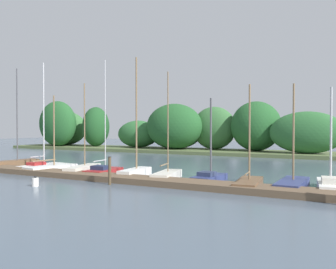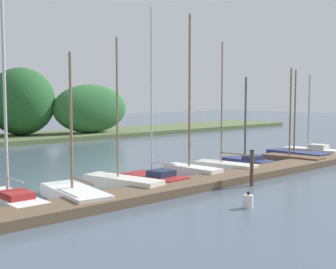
# 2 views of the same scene
# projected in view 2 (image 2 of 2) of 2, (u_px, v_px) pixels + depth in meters

# --- Properties ---
(dock_pier) EXTENTS (27.20, 1.80, 0.35)m
(dock_pier) POSITION_uv_depth(u_px,v_px,m) (226.00, 178.00, 20.90)
(dock_pier) COLOR brown
(dock_pier) RESTS_ON ground
(sailboat_1) EXTENTS (1.20, 4.10, 8.29)m
(sailboat_1) POSITION_uv_depth(u_px,v_px,m) (10.00, 194.00, 16.46)
(sailboat_1) COLOR white
(sailboat_1) RESTS_ON ground
(sailboat_2) EXTENTS (1.83, 4.17, 5.57)m
(sailboat_2) POSITION_uv_depth(u_px,v_px,m) (73.00, 193.00, 17.19)
(sailboat_2) COLOR white
(sailboat_2) RESTS_ON ground
(sailboat_3) EXTENTS (1.76, 4.05, 6.36)m
(sailboat_3) POSITION_uv_depth(u_px,v_px,m) (120.00, 182.00, 19.23)
(sailboat_3) COLOR silver
(sailboat_3) RESTS_ON ground
(sailboat_4) EXTENTS (1.61, 3.32, 7.85)m
(sailboat_4) POSITION_uv_depth(u_px,v_px,m) (154.00, 177.00, 20.41)
(sailboat_4) COLOR maroon
(sailboat_4) RESTS_ON ground
(sailboat_5) EXTENTS (1.14, 3.30, 7.81)m
(sailboat_5) POSITION_uv_depth(u_px,v_px,m) (190.00, 167.00, 22.17)
(sailboat_5) COLOR white
(sailboat_5) RESTS_ON ground
(sailboat_6) EXTENTS (1.64, 3.64, 6.70)m
(sailboat_6) POSITION_uv_depth(u_px,v_px,m) (223.00, 166.00, 23.74)
(sailboat_6) COLOR silver
(sailboat_6) RESTS_ON ground
(sailboat_7) EXTENTS (1.36, 3.20, 4.99)m
(sailboat_7) POSITION_uv_depth(u_px,v_px,m) (247.00, 160.00, 25.85)
(sailboat_7) COLOR navy
(sailboat_7) RESTS_ON ground
(sailboat_8) EXTENTS (1.50, 3.76, 5.54)m
(sailboat_8) POSITION_uv_depth(u_px,v_px,m) (291.00, 158.00, 26.79)
(sailboat_8) COLOR brown
(sailboat_8) RESTS_ON ground
(sailboat_9) EXTENTS (1.34, 4.14, 5.57)m
(sailboat_9) POSITION_uv_depth(u_px,v_px,m) (295.00, 153.00, 28.93)
(sailboat_9) COLOR navy
(sailboat_9) RESTS_ON ground
(sailboat_10) EXTENTS (1.62, 3.94, 5.30)m
(sailboat_10) POSITION_uv_depth(u_px,v_px,m) (310.00, 150.00, 30.17)
(sailboat_10) COLOR white
(sailboat_10) RESTS_ON ground
(mooring_piling_1) EXTENTS (0.19, 0.19, 1.59)m
(mooring_piling_1) POSITION_uv_depth(u_px,v_px,m) (252.00, 168.00, 19.95)
(mooring_piling_1) COLOR #4C3D28
(mooring_piling_1) RESTS_ON ground
(channel_buoy_0) EXTENTS (0.35, 0.35, 0.58)m
(channel_buoy_0) POSITION_uv_depth(u_px,v_px,m) (248.00, 201.00, 16.08)
(channel_buoy_0) COLOR white
(channel_buoy_0) RESTS_ON ground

